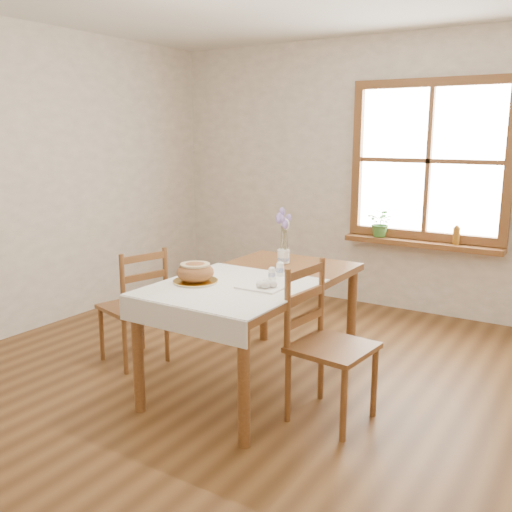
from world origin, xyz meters
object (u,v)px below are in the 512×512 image
Objects in this scene: dining_table at (256,290)px; bread_plate at (196,281)px; chair_right at (333,345)px; chair_left at (133,305)px; flower_vase at (283,257)px.

bread_plate reaches higher than dining_table.
chair_right is 3.37× the size of bread_plate.
chair_left is 8.89× the size of flower_vase.
chair_right is (1.65, -0.03, 0.03)m from chair_left.
chair_right reaches higher than flower_vase.
chair_left is 0.83m from bread_plate.
bread_plate is 2.81× the size of flower_vase.
chair_right reaches higher than bread_plate.
dining_table is 1.70× the size of chair_right.
chair_left reaches higher than dining_table.
bread_plate is at bearing -103.37° from flower_vase.
chair_left is at bearing -170.21° from dining_table.
flower_vase is (0.19, 0.81, 0.03)m from bread_plate.
dining_table is at bearing -83.67° from flower_vase.
flower_vase is (-0.71, 0.66, 0.33)m from chair_right.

